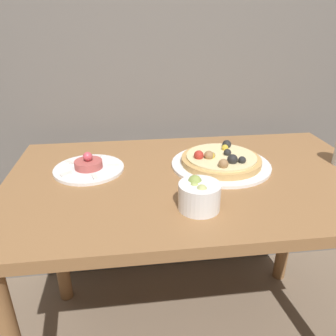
% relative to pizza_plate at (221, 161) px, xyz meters
% --- Properties ---
extents(back_wall, '(8.00, 0.05, 2.60)m').
position_rel_pizza_plate_xyz_m(back_wall, '(-0.11, 0.43, 0.51)').
color(back_wall, slate).
rests_on(back_wall, ground_plane).
extents(dining_table, '(1.20, 0.73, 0.77)m').
position_rel_pizza_plate_xyz_m(dining_table, '(-0.11, -0.06, -0.14)').
color(dining_table, olive).
rests_on(dining_table, ground_plane).
extents(pizza_plate, '(0.34, 0.34, 0.07)m').
position_rel_pizza_plate_xyz_m(pizza_plate, '(0.00, 0.00, 0.00)').
color(pizza_plate, white).
rests_on(pizza_plate, dining_table).
extents(tartare_plate, '(0.23, 0.23, 0.07)m').
position_rel_pizza_plate_xyz_m(tartare_plate, '(-0.45, 0.02, -0.01)').
color(tartare_plate, white).
rests_on(tartare_plate, dining_table).
extents(small_bowl, '(0.11, 0.11, 0.09)m').
position_rel_pizza_plate_xyz_m(small_bowl, '(-0.13, -0.26, 0.02)').
color(small_bowl, white).
rests_on(small_bowl, dining_table).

